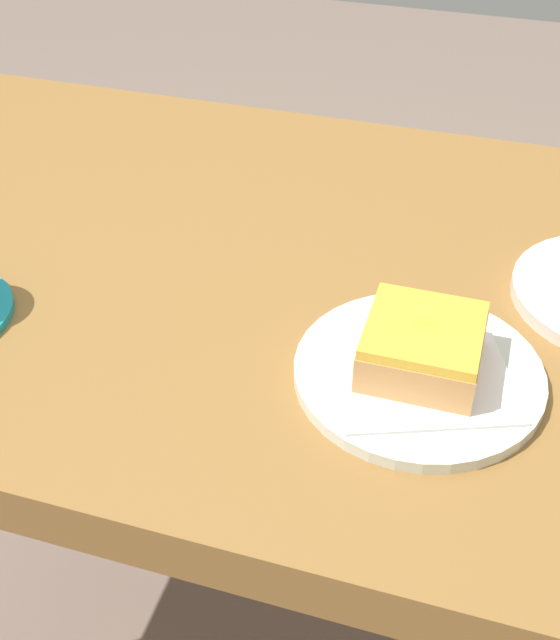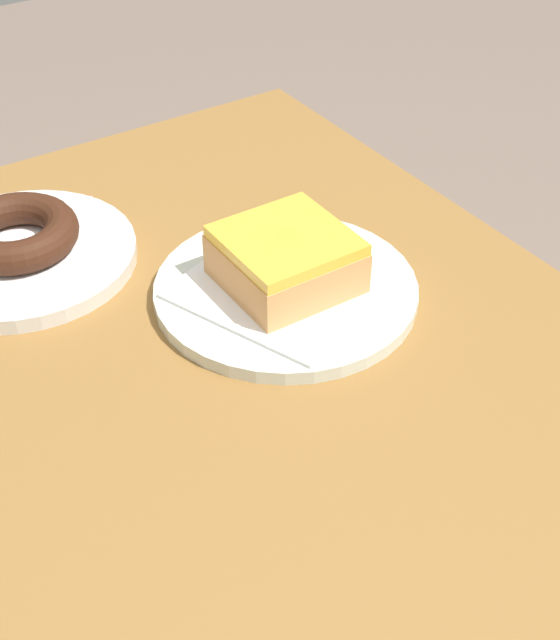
{
  "view_description": "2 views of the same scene",
  "coord_description": "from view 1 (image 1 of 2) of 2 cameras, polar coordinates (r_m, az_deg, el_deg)",
  "views": [
    {
      "loc": [
        0.23,
        -0.66,
        1.2
      ],
      "look_at": [
        0.07,
        -0.12,
        0.74
      ],
      "focal_mm": 45.92,
      "sensor_mm": 36.0,
      "label": 1
    },
    {
      "loc": [
        -0.29,
        0.19,
        1.16
      ],
      "look_at": [
        0.13,
        -0.08,
        0.76
      ],
      "focal_mm": 50.36,
      "sensor_mm": 36.0,
      "label": 2
    }
  ],
  "objects": [
    {
      "name": "table",
      "position": [
        0.92,
        -1.84,
        -1.31
      ],
      "size": [
        1.06,
        0.69,
        0.72
      ],
      "color": "olive",
      "rests_on": "ground_plane"
    },
    {
      "name": "napkin_glazed_square",
      "position": [
        0.71,
        9.68,
        -3.26
      ],
      "size": [
        0.19,
        0.19,
        0.0
      ],
      "primitive_type": "cube",
      "rotation": [
        0.0,
        0.0,
        0.37
      ],
      "color": "white",
      "rests_on": "plate_glazed_square"
    },
    {
      "name": "plate_glazed_square",
      "position": [
        0.71,
        9.62,
        -3.69
      ],
      "size": [
        0.21,
        0.21,
        0.01
      ],
      "primitive_type": "cylinder",
      "color": "silver",
      "rests_on": "table"
    },
    {
      "name": "donut_glazed_square",
      "position": [
        0.69,
        9.89,
        -1.8
      ],
      "size": [
        0.1,
        0.1,
        0.04
      ],
      "color": "tan",
      "rests_on": "napkin_glazed_square"
    },
    {
      "name": "ground_plane",
      "position": [
        1.39,
        -1.3,
        -20.72
      ],
      "size": [
        6.0,
        6.0,
        0.0
      ],
      "primitive_type": "plane",
      "color": "#7B675B"
    }
  ]
}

